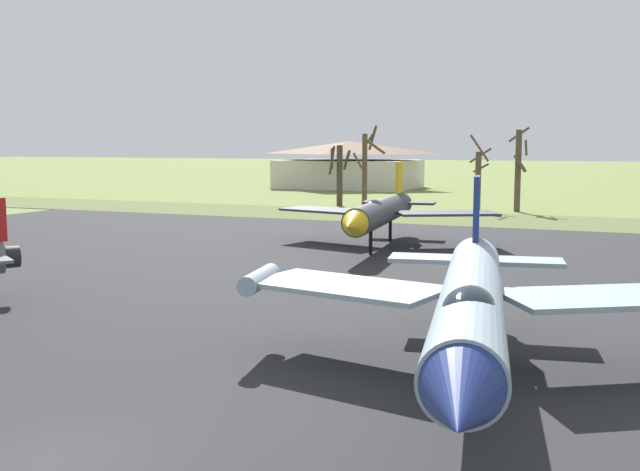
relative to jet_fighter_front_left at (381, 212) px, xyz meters
The scene contains 10 objects.
ground_plane 32.52m from the jet_fighter_front_left, 83.82° to the right, with size 600.00×600.00×0.00m, color olive.
asphalt_apron 15.43m from the jet_fighter_front_left, 76.77° to the right, with size 83.29×57.99×0.05m, color #28282B.
grass_verge_strip 20.56m from the jet_fighter_front_left, 80.16° to the left, with size 143.29×12.00×0.06m, color #576335.
jet_fighter_front_left is the anchor object (origin of this frame).
jet_fighter_front_right 26.61m from the jet_fighter_front_left, 67.02° to the right, with size 13.81×16.90×5.30m.
bare_tree_far_left 32.61m from the jet_fighter_front_left, 115.69° to the left, with size 2.51×2.49×6.31m.
bare_tree_left_of_center 31.76m from the jet_fighter_front_left, 110.81° to the left, with size 3.39×3.48×8.34m.
bare_tree_center 28.30m from the jet_fighter_front_left, 88.88° to the left, with size 2.21×2.27×7.33m.
bare_tree_right_of_center 29.84m from the jet_fighter_front_left, 82.11° to the left, with size 2.03×2.08×8.09m.
visitor_building 65.47m from the jet_fighter_front_left, 112.13° to the left, with size 20.32×15.06×6.90m.
Camera 1 is at (10.54, -11.03, 6.34)m, focal length 41.88 mm.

